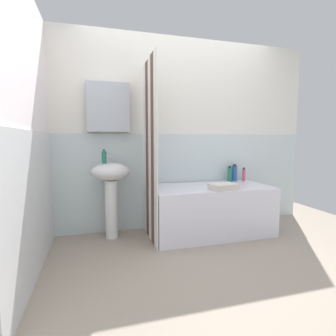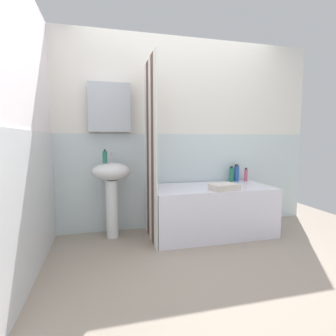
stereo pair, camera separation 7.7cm
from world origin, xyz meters
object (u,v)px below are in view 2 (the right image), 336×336
shampoo_bottle (246,175)px  lotion_bottle (231,174)px  bathtub (211,210)px  soap_dispenser (105,157)px  body_wash_bottle (236,173)px  towel_folded (224,187)px  sink (112,183)px

shampoo_bottle → lotion_bottle: lotion_bottle is taller
bathtub → lotion_bottle: 0.62m
shampoo_bottle → lotion_bottle: bearing=177.7°
soap_dispenser → bathtub: 1.39m
bathtub → body_wash_bottle: (0.49, 0.29, 0.39)m
soap_dispenser → towel_folded: soap_dispenser is taller
soap_dispenser → body_wash_bottle: size_ratio=0.69×
bathtub → lotion_bottle: bearing=33.6°
soap_dispenser → sink: bearing=18.1°
shampoo_bottle → towel_folded: bearing=-138.4°
towel_folded → sink: bearing=161.7°
sink → lotion_bottle: sink is taller
sink → towel_folded: size_ratio=2.92×
sink → lotion_bottle: (1.55, 0.10, 0.04)m
sink → bathtub: size_ratio=0.61×
soap_dispenser → lotion_bottle: size_ratio=0.76×
bathtub → soap_dispenser: bearing=173.3°
bathtub → lotion_bottle: lotion_bottle is taller
soap_dispenser → bathtub: soap_dispenser is taller
sink → soap_dispenser: bearing=-161.9°
sink → soap_dispenser: soap_dispenser is taller
sink → bathtub: (1.15, -0.17, -0.35)m
body_wash_bottle → lotion_bottle: (-0.09, -0.03, -0.01)m
soap_dispenser → bathtub: bearing=-6.7°
shampoo_bottle → lotion_bottle: (-0.21, 0.01, 0.01)m
body_wash_bottle → towel_folded: (-0.44, -0.53, -0.07)m
soap_dispenser → towel_folded: 1.37m
towel_folded → soap_dispenser: bearing=163.5°
shampoo_bottle → sink: bearing=-176.9°
lotion_bottle → towel_folded: size_ratio=0.69×
shampoo_bottle → towel_folded: shampoo_bottle is taller
sink → towel_folded: bearing=-18.3°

